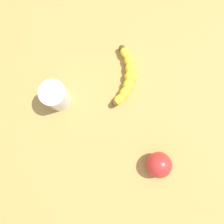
% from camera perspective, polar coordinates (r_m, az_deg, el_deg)
% --- Properties ---
extents(wooden_tabletop, '(1.20, 1.20, 0.03)m').
position_cam_1_polar(wooden_tabletop, '(0.72, 0.54, 4.04)').
color(wooden_tabletop, '#B68A46').
rests_on(wooden_tabletop, ground).
extents(banana, '(0.10, 0.20, 0.04)m').
position_cam_1_polar(banana, '(0.70, 3.90, 9.24)').
color(banana, yellow).
rests_on(banana, wooden_tabletop).
extents(smoothie_glass, '(0.08, 0.08, 0.09)m').
position_cam_1_polar(smoothie_glass, '(0.68, -14.42, 4.04)').
color(smoothie_glass, silver).
rests_on(smoothie_glass, wooden_tabletop).
extents(apple_fruit, '(0.08, 0.08, 0.08)m').
position_cam_1_polar(apple_fruit, '(0.67, 12.13, -13.32)').
color(apple_fruit, red).
rests_on(apple_fruit, wooden_tabletop).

